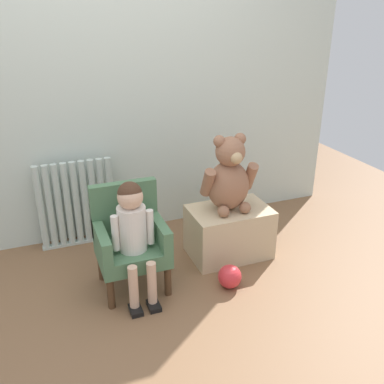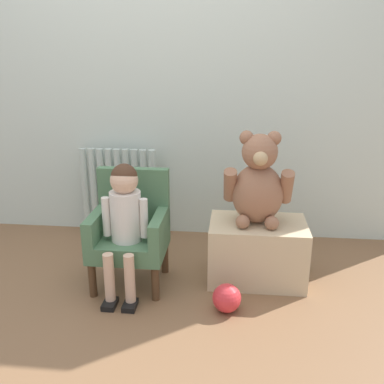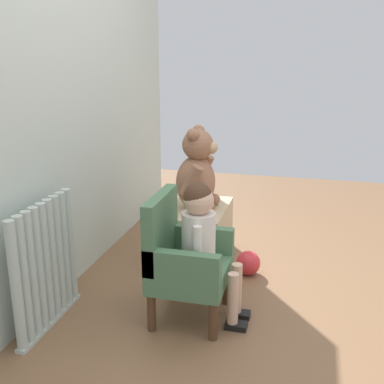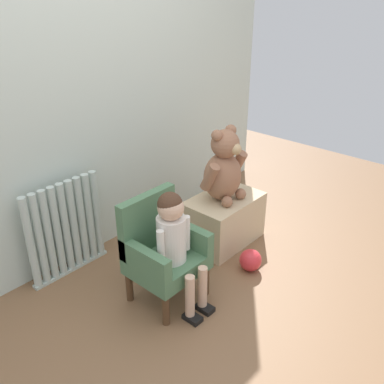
{
  "view_description": "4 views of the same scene",
  "coord_description": "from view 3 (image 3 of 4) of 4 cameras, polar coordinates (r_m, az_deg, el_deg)",
  "views": [
    {
      "loc": [
        -0.49,
        -1.78,
        1.65
      ],
      "look_at": [
        0.39,
        0.5,
        0.58
      ],
      "focal_mm": 40.0,
      "sensor_mm": 36.0,
      "label": 1
    },
    {
      "loc": [
        0.57,
        -1.71,
        1.3
      ],
      "look_at": [
        0.33,
        0.52,
        0.56
      ],
      "focal_mm": 40.0,
      "sensor_mm": 36.0,
      "label": 2
    },
    {
      "loc": [
        -2.19,
        -0.1,
        1.36
      ],
      "look_at": [
        0.35,
        0.55,
        0.57
      ],
      "focal_mm": 45.0,
      "sensor_mm": 36.0,
      "label": 3
    },
    {
      "loc": [
        -1.48,
        -1.04,
        1.78
      ],
      "look_at": [
        0.28,
        0.53,
        0.59
      ],
      "focal_mm": 40.0,
      "sensor_mm": 36.0,
      "label": 4
    }
  ],
  "objects": [
    {
      "name": "large_teddy_bear",
      "position": [
        3.07,
        0.58,
        2.27
      ],
      "size": [
        0.39,
        0.27,
        0.53
      ],
      "color": "#97664B",
      "rests_on": "low_bench"
    },
    {
      "name": "ground_plane",
      "position": [
        2.58,
        10.28,
        -15.36
      ],
      "size": [
        6.0,
        6.0,
        0.0
      ],
      "primitive_type": "plane",
      "color": "brown"
    },
    {
      "name": "radiator",
      "position": [
        2.52,
        -16.96,
        -8.36
      ],
      "size": [
        0.56,
        0.05,
        0.65
      ],
      "color": "#B6C6BD",
      "rests_on": "ground_plane"
    },
    {
      "name": "low_bench",
      "position": [
        3.21,
        0.74,
        -4.83
      ],
      "size": [
        0.56,
        0.37,
        0.36
      ],
      "primitive_type": "cube",
      "color": "#CDB48B",
      "rests_on": "ground_plane"
    },
    {
      "name": "toy_ball",
      "position": [
        3.04,
        6.68,
        -8.35
      ],
      "size": [
        0.15,
        0.15,
        0.15
      ],
      "primitive_type": "sphere",
      "color": "red",
      "rests_on": "ground_plane"
    },
    {
      "name": "child_armchair",
      "position": [
        2.48,
        -1.13,
        -7.81
      ],
      "size": [
        0.42,
        0.38,
        0.66
      ],
      "color": "#4B724F",
      "rests_on": "ground_plane"
    },
    {
      "name": "child_figure",
      "position": [
        2.39,
        1.35,
        -4.83
      ],
      "size": [
        0.25,
        0.35,
        0.73
      ],
      "color": "silver",
      "rests_on": "ground_plane"
    },
    {
      "name": "back_wall",
      "position": [
        2.59,
        -18.05,
        12.45
      ],
      "size": [
        3.8,
        0.05,
        2.4
      ],
      "primitive_type": "cube",
      "color": "silver",
      "rests_on": "ground_plane"
    }
  ]
}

